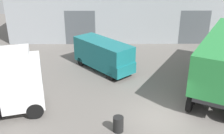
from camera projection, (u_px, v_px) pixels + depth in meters
ground_plane at (159, 117)px, 15.56m from camera, size 60.00×60.00×0.00m
warehouse_building at (134, 11)px, 31.05m from camera, size 28.07×8.54×5.44m
tractor_unit_white at (13, 84)px, 15.48m from camera, size 6.60×4.09×3.94m
delivery_van_teal at (104, 55)px, 21.44m from camera, size 5.19×5.54×2.47m
oil_drum at (118, 124)px, 14.18m from camera, size 0.58×0.58×0.88m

